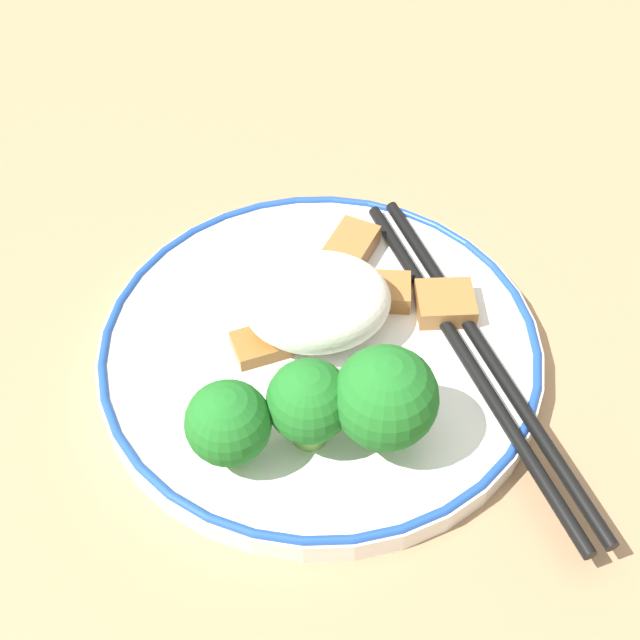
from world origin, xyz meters
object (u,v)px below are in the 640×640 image
object	(u,v)px
plate	(320,350)
broccoli_back_center	(309,403)
broccoli_back_right	(385,398)
broccoli_back_left	(228,424)
chopsticks	(475,353)

from	to	relation	value
plate	broccoli_back_center	size ratio (longest dim) A/B	4.70
broccoli_back_center	broccoli_back_right	distance (m)	0.04
plate	broccoli_back_center	bearing A→B (deg)	-102.50
broccoli_back_left	broccoli_back_center	world-z (taller)	broccoli_back_center
broccoli_back_center	chopsticks	bearing A→B (deg)	22.57
plate	broccoli_back_left	bearing A→B (deg)	-128.88
broccoli_back_center	chopsticks	world-z (taller)	broccoli_back_center
broccoli_back_center	chopsticks	size ratio (longest dim) A/B	0.21
plate	broccoli_back_center	xyz separation A→B (m)	(-0.01, -0.06, 0.04)
plate	broccoli_back_left	size ratio (longest dim) A/B	5.01
plate	broccoli_back_center	world-z (taller)	broccoli_back_center
broccoli_back_right	chopsticks	distance (m)	0.08
broccoli_back_right	broccoli_back_center	bearing A→B (deg)	169.86
broccoli_back_center	broccoli_back_left	bearing A→B (deg)	-172.30
broccoli_back_left	broccoli_back_center	xyz separation A→B (m)	(0.04, 0.01, 0.00)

